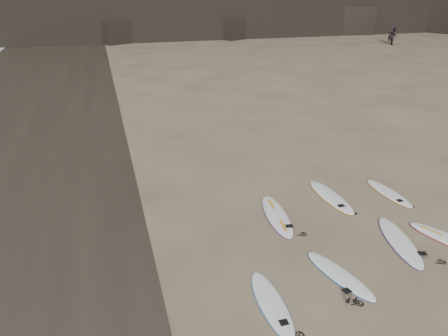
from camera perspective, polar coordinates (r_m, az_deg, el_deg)
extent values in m
plane|color=#897559|center=(13.47, 23.11, -9.09)|extent=(240.00, 240.00, 0.00)
cube|color=black|center=(56.14, 0.73, 17.70)|extent=(4.23, 4.46, 2.33)
cube|color=black|center=(63.88, 16.03, 18.13)|extent=(5.95, 5.19, 3.59)
cube|color=black|center=(69.95, 26.44, 16.78)|extent=(5.31, 5.56, 2.88)
cube|color=black|center=(53.88, -14.36, 16.86)|extent=(4.49, 4.76, 2.49)
ellipsoid|color=white|center=(10.45, 6.22, -17.15)|extent=(0.64, 2.41, 0.09)
ellipsoid|color=white|center=(11.57, 14.87, -13.34)|extent=(1.13, 2.38, 0.08)
ellipsoid|color=white|center=(13.39, 21.98, -8.85)|extent=(1.23, 2.74, 0.10)
ellipsoid|color=white|center=(13.78, 6.92, -6.16)|extent=(0.95, 2.76, 0.10)
ellipsoid|color=white|center=(15.25, 13.78, -3.63)|extent=(0.74, 2.68, 0.10)
ellipsoid|color=white|center=(16.12, 20.74, -3.05)|extent=(0.69, 2.33, 0.08)
imported|color=black|center=(55.57, 20.98, 15.93)|extent=(0.80, 0.70, 1.85)
imported|color=black|center=(54.31, 21.29, 15.78)|extent=(1.01, 1.13, 1.92)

